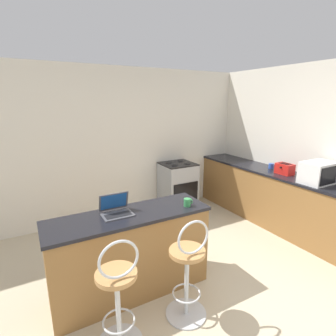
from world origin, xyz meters
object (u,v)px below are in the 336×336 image
at_px(bar_stool_near, 118,297).
at_px(stove_range, 178,187).
at_px(mug_red, 279,166).
at_px(microwave, 319,173).
at_px(bar_stool_far, 188,271).
at_px(mug_blue, 271,166).
at_px(toaster, 285,169).
at_px(mug_green, 187,202).
at_px(laptop, 116,209).

xyz_separation_m(bar_stool_near, stove_range, (1.93, 2.26, -0.04)).
bearing_deg(mug_red, microwave, -103.29).
distance_m(bar_stool_near, mug_red, 3.42).
distance_m(bar_stool_far, microwave, 2.43).
bearing_deg(bar_stool_near, mug_red, 18.41).
bearing_deg(mug_blue, toaster, -106.28).
bearing_deg(mug_green, bar_stool_far, -121.92).
bearing_deg(bar_stool_far, mug_blue, 25.43).
bearing_deg(stove_range, mug_green, -118.15).
distance_m(laptop, mug_red, 3.02).
distance_m(microwave, mug_green, 2.07).
bearing_deg(bar_stool_far, bar_stool_near, 180.00).
relative_size(bar_stool_far, laptop, 3.39).
bearing_deg(stove_range, toaster, -52.60).
bearing_deg(mug_green, stove_range, 61.85).
bearing_deg(microwave, toaster, 89.80).
distance_m(bar_stool_near, microwave, 3.09).
xyz_separation_m(bar_stool_far, laptop, (-0.46, 0.66, 0.48)).
bearing_deg(laptop, toaster, 3.43).
xyz_separation_m(toaster, mug_blue, (0.10, 0.34, -0.04)).
xyz_separation_m(bar_stool_near, microwave, (3.03, 0.28, 0.58)).
height_order(microwave, stove_range, microwave).
xyz_separation_m(bar_stool_far, microwave, (2.35, 0.28, 0.58)).
bearing_deg(stove_range, mug_blue, -42.52).
bearing_deg(mug_blue, mug_green, -162.15).
distance_m(bar_stool_near, laptop, 0.84).
xyz_separation_m(bar_stool_near, bar_stool_far, (0.68, 0.00, 0.00)).
bearing_deg(stove_range, laptop, -136.78).
bearing_deg(mug_green, bar_stool_near, -154.13).
height_order(laptop, mug_green, laptop).
xyz_separation_m(toaster, mug_green, (-2.06, -0.36, -0.04)).
relative_size(bar_stool_far, mug_green, 11.14).
bearing_deg(laptop, bar_stool_far, -55.30).
bearing_deg(mug_blue, stove_range, 137.48).
relative_size(microwave, mug_blue, 4.93).
distance_m(bar_stool_near, mug_blue, 3.37).
distance_m(bar_stool_far, laptop, 0.93).
xyz_separation_m(bar_stool_far, mug_blue, (2.45, 1.16, 0.47)).
xyz_separation_m(microwave, mug_blue, (0.10, 0.88, -0.11)).
height_order(bar_stool_far, toaster, toaster).
bearing_deg(mug_red, mug_blue, 131.80).
bearing_deg(stove_range, mug_red, -42.93).
height_order(mug_blue, mug_green, same).
distance_m(mug_blue, mug_red, 0.13).
distance_m(bar_stool_near, mug_green, 1.18).
bearing_deg(microwave, bar_stool_far, -173.18).
bearing_deg(mug_green, toaster, 9.81).
height_order(bar_stool_near, mug_green, bar_stool_near).
relative_size(bar_stool_near, mug_green, 11.14).
height_order(bar_stool_far, microwave, microwave).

